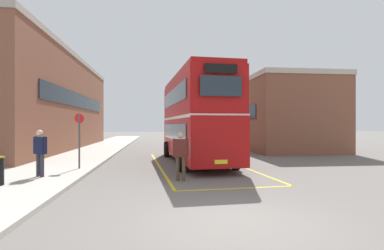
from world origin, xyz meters
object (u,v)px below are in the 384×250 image
(bus_stop_sign, at_px, (79,135))
(single_deck_bus, at_px, (200,128))
(double_decker_bus, at_px, (195,117))
(pedestrian_waiting_near, at_px, (40,149))
(pedestrian_boarding, at_px, (181,152))

(bus_stop_sign, bearing_deg, single_deck_bus, 68.53)
(single_deck_bus, distance_m, bus_stop_sign, 23.31)
(double_decker_bus, distance_m, single_deck_bus, 19.31)
(double_decker_bus, relative_size, single_deck_bus, 1.22)
(pedestrian_waiting_near, relative_size, bus_stop_sign, 0.71)
(pedestrian_waiting_near, bearing_deg, double_decker_bus, 35.83)
(single_deck_bus, xyz_separation_m, pedestrian_waiting_near, (-9.44, -23.72, -0.48))
(double_decker_bus, xyz_separation_m, bus_stop_sign, (-5.54, -2.63, -0.89))
(double_decker_bus, relative_size, pedestrian_boarding, 5.56)
(single_deck_bus, bearing_deg, pedestrian_boarding, -99.83)
(single_deck_bus, bearing_deg, double_decker_bus, -98.92)
(single_deck_bus, height_order, pedestrian_waiting_near, single_deck_bus)
(single_deck_bus, relative_size, pedestrian_waiting_near, 4.72)
(double_decker_bus, distance_m, pedestrian_waiting_near, 8.07)
(double_decker_bus, xyz_separation_m, pedestrian_boarding, (-1.24, -5.34, -1.45))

